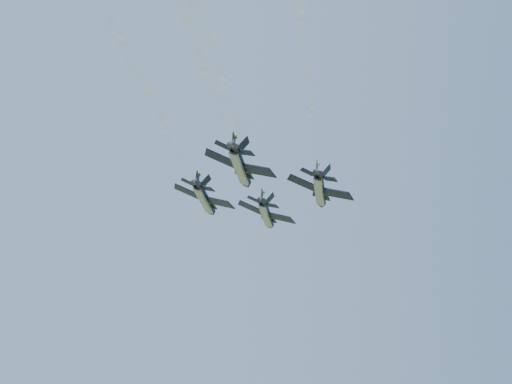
{
  "coord_description": "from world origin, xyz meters",
  "views": [
    {
      "loc": [
        -7.68,
        -108.12,
        66.05
      ],
      "look_at": [
        3.56,
        -1.11,
        100.55
      ],
      "focal_mm": 45.0,
      "sensor_mm": 36.0,
      "label": 1
    }
  ],
  "objects": [
    {
      "name": "jet_slot",
      "position": [
        -0.39,
        -16.54,
        99.52
      ],
      "size": [
        10.88,
        15.56,
        4.97
      ],
      "rotation": [
        0.0,
        0.39,
        -0.26
      ],
      "color": "black"
    },
    {
      "name": "jet_lead",
      "position": [
        6.74,
        9.42,
        99.52
      ],
      "size": [
        10.88,
        15.56,
        4.97
      ],
      "rotation": [
        0.0,
        0.39,
        -0.26
      ],
      "color": "black"
    },
    {
      "name": "jet_right",
      "position": [
        13.96,
        -6.42,
        99.52
      ],
      "size": [
        10.88,
        15.56,
        4.97
      ],
      "rotation": [
        0.0,
        0.39,
        -0.26
      ],
      "color": "black"
    },
    {
      "name": "jet_left",
      "position": [
        -5.35,
        0.68,
        99.52
      ],
      "size": [
        10.88,
        15.56,
        4.97
      ],
      "rotation": [
        0.0,
        0.39,
        -0.26
      ],
      "color": "black"
    }
  ]
}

